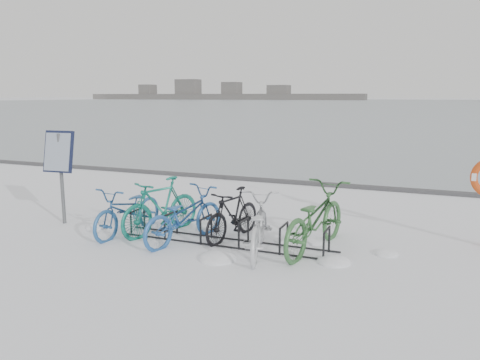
# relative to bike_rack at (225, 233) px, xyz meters

# --- Properties ---
(ground) EXTENTS (900.00, 900.00, 0.00)m
(ground) POSITION_rel_bike_rack_xyz_m (0.00, 0.00, -0.18)
(ground) COLOR white
(ground) RESTS_ON ground
(ice_sheet) EXTENTS (400.00, 298.00, 0.02)m
(ice_sheet) POSITION_rel_bike_rack_xyz_m (0.00, 155.00, -0.17)
(ice_sheet) COLOR #95A0A9
(ice_sheet) RESTS_ON ground
(quay_edge) EXTENTS (400.00, 0.25, 0.10)m
(quay_edge) POSITION_rel_bike_rack_xyz_m (0.00, 5.90, -0.13)
(quay_edge) COLOR #3F3F42
(quay_edge) RESTS_ON ground
(bike_rack) EXTENTS (4.00, 0.48, 0.46)m
(bike_rack) POSITION_rel_bike_rack_xyz_m (0.00, 0.00, 0.00)
(bike_rack) COLOR black
(bike_rack) RESTS_ON ground
(info_board) EXTENTS (0.65, 0.29, 1.89)m
(info_board) POSITION_rel_bike_rack_xyz_m (-3.56, -0.05, 1.18)
(info_board) COLOR #595B5E
(info_board) RESTS_ON ground
(shoreline) EXTENTS (180.00, 12.00, 9.50)m
(shoreline) POSITION_rel_bike_rack_xyz_m (-122.02, 260.00, 2.61)
(shoreline) COLOR #494949
(shoreline) RESTS_ON ground
(bike_0) EXTENTS (0.80, 1.88, 0.96)m
(bike_0) POSITION_rel_bike_rack_xyz_m (-1.93, -0.09, 0.30)
(bike_0) COLOR #285892
(bike_0) RESTS_ON ground
(bike_1) EXTENTS (1.08, 1.88, 1.09)m
(bike_1) POSITION_rel_bike_rack_xyz_m (-1.38, 0.15, 0.36)
(bike_1) COLOR #136F5E
(bike_1) RESTS_ON ground
(bike_2) EXTENTS (1.16, 2.00, 0.99)m
(bike_2) POSITION_rel_bike_rack_xyz_m (-0.72, -0.15, 0.32)
(bike_2) COLOR #27589C
(bike_2) RESTS_ON ground
(bike_3) EXTENTS (0.79, 1.65, 0.96)m
(bike_3) POSITION_rel_bike_rack_xyz_m (0.01, 0.34, 0.30)
(bike_3) COLOR black
(bike_3) RESTS_ON ground
(bike_4) EXTENTS (1.10, 1.98, 0.99)m
(bike_4) POSITION_rel_bike_rack_xyz_m (0.70, -0.24, 0.31)
(bike_4) COLOR #B8BBC0
(bike_4) RESTS_ON ground
(bike_5) EXTENTS (1.17, 2.30, 1.15)m
(bike_5) POSITION_rel_bike_rack_xyz_m (1.53, 0.27, 0.39)
(bike_5) COLOR #336433
(bike_5) RESTS_ON ground
(snow_drifts) EXTENTS (5.86, 2.02, 0.21)m
(snow_drifts) POSITION_rel_bike_rack_xyz_m (0.53, -0.06, -0.18)
(snow_drifts) COLOR white
(snow_drifts) RESTS_ON ground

